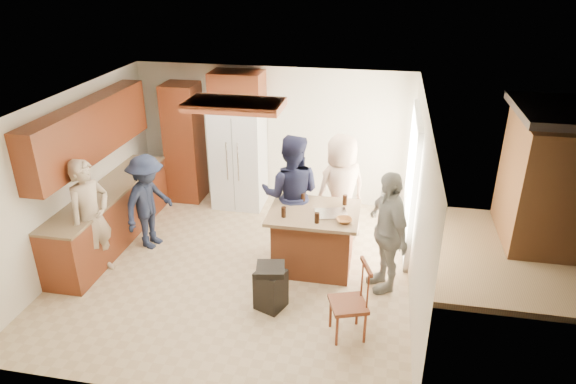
% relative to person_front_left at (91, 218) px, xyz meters
% --- Properties ---
extents(room_shell, '(8.00, 5.20, 5.00)m').
position_rel_person_front_left_xyz_m(room_shell, '(6.34, 2.12, -0.02)').
color(room_shell, tan).
rests_on(room_shell, ground).
extents(person_front_left, '(0.67, 0.77, 1.77)m').
position_rel_person_front_left_xyz_m(person_front_left, '(0.00, 0.00, 0.00)').
color(person_front_left, tan).
rests_on(person_front_left, ground).
extents(person_behind_left, '(0.95, 0.62, 1.90)m').
position_rel_person_front_left_xyz_m(person_behind_left, '(2.65, 1.17, 0.07)').
color(person_behind_left, black).
rests_on(person_behind_left, ground).
extents(person_behind_right, '(1.04, 0.98, 1.79)m').
position_rel_person_front_left_xyz_m(person_behind_right, '(3.36, 1.62, 0.01)').
color(person_behind_right, tan).
rests_on(person_behind_right, ground).
extents(person_side_right, '(0.91, 1.14, 1.74)m').
position_rel_person_front_left_xyz_m(person_side_right, '(4.10, 0.44, -0.02)').
color(person_side_right, gray).
rests_on(person_side_right, ground).
extents(person_counter, '(0.69, 1.07, 1.54)m').
position_rel_person_front_left_xyz_m(person_counter, '(0.44, 0.87, -0.12)').
color(person_counter, '#191F32').
rests_on(person_counter, ground).
extents(left_cabinetry, '(0.64, 3.00, 2.30)m').
position_rel_person_front_left_xyz_m(left_cabinetry, '(-0.28, 0.88, 0.07)').
color(left_cabinetry, maroon).
rests_on(left_cabinetry, ground).
extents(back_wall_units, '(1.80, 0.60, 2.45)m').
position_rel_person_front_left_xyz_m(back_wall_units, '(0.63, 2.68, 0.49)').
color(back_wall_units, maroon).
rests_on(back_wall_units, ground).
extents(refrigerator, '(0.90, 0.76, 1.80)m').
position_rel_person_front_left_xyz_m(refrigerator, '(1.41, 2.60, 0.01)').
color(refrigerator, white).
rests_on(refrigerator, ground).
extents(kitchen_island, '(1.28, 1.03, 0.93)m').
position_rel_person_front_left_xyz_m(kitchen_island, '(3.06, 0.73, -0.41)').
color(kitchen_island, '#974827').
rests_on(kitchen_island, ground).
extents(island_items, '(1.01, 0.71, 0.15)m').
position_rel_person_front_left_xyz_m(island_items, '(3.27, 0.64, 0.08)').
color(island_items, silver).
rests_on(island_items, kitchen_island).
extents(trash_bin, '(0.44, 0.44, 0.63)m').
position_rel_person_front_left_xyz_m(trash_bin, '(2.66, -0.33, -0.57)').
color(trash_bin, black).
rests_on(trash_bin, ground).
extents(spindle_chair, '(0.54, 0.54, 0.99)m').
position_rel_person_front_left_xyz_m(spindle_chair, '(3.71, -0.68, -0.43)').
color(spindle_chair, maroon).
rests_on(spindle_chair, ground).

